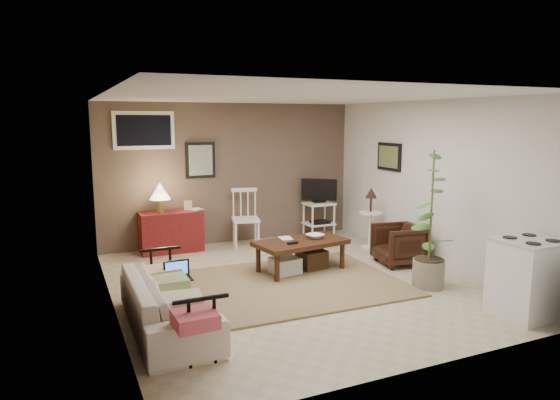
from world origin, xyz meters
name	(u,v)px	position (x,y,z in m)	size (l,w,h in m)	color
floor	(294,283)	(0.00, 0.00, 0.00)	(5.00, 5.00, 0.00)	#C1B293
art_back	(200,160)	(-0.55, 2.48, 1.45)	(0.50, 0.03, 0.60)	black
art_right	(389,157)	(2.23, 1.05, 1.52)	(0.03, 0.60, 0.45)	black
window	(144,130)	(-1.45, 2.48, 1.95)	(0.96, 0.03, 0.60)	white
rug	(293,283)	(-0.04, -0.04, 0.01)	(2.71, 2.17, 0.03)	#8C7351
coffee_table	(300,253)	(0.29, 0.40, 0.27)	(1.35, 0.83, 0.48)	#3D1D10
sofa	(167,294)	(-1.80, -0.77, 0.36)	(1.85, 0.54, 0.73)	silver
sofa_pillows	(176,293)	(-1.76, -0.98, 0.45)	(0.36, 1.76, 0.12)	beige
sofa_end_rails	(178,298)	(-1.69, -0.77, 0.31)	(0.50, 1.85, 0.62)	black
laptop	(178,273)	(-1.62, -0.45, 0.47)	(0.29, 0.21, 0.19)	black
red_console	(170,228)	(-1.14, 2.25, 0.39)	(0.99, 0.44, 1.14)	maroon
spindle_chair	(246,220)	(0.10, 2.10, 0.45)	(0.53, 0.53, 0.97)	white
tv_stand	(319,207)	(1.53, 2.13, 0.57)	(0.55, 0.41, 1.07)	white
side_table	(371,211)	(1.94, 1.11, 0.63)	(0.38, 0.38, 1.02)	white
armchair	(399,242)	(1.79, 0.16, 0.33)	(0.63, 0.59, 0.65)	black
potted_plant	(431,214)	(1.51, -0.83, 0.95)	(0.44, 0.44, 1.78)	gray
stove	(528,278)	(1.84, -2.02, 0.43)	(0.66, 0.61, 0.86)	white
bowl	(315,230)	(0.54, 0.44, 0.57)	(0.24, 0.06, 0.24)	#3D1D10
book_table	(280,232)	(0.06, 0.58, 0.57)	(0.16, 0.02, 0.22)	#3D1D10
book_console	(191,203)	(-0.80, 2.22, 0.78)	(0.18, 0.02, 0.25)	#3D1D10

